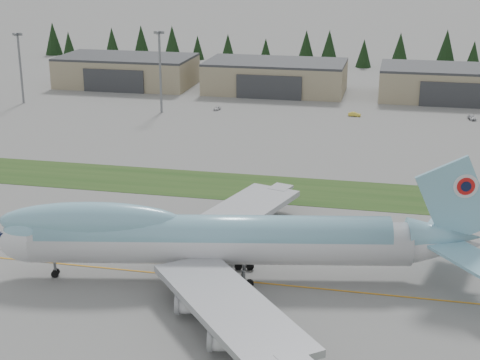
% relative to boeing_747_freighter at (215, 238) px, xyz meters
% --- Properties ---
extents(ground, '(7000.00, 7000.00, 0.00)m').
position_rel_boeing_747_freighter_xyz_m(ground, '(-0.98, -0.31, -6.74)').
color(ground, slate).
rests_on(ground, ground).
extents(grass_strip_far, '(400.00, 18.00, 0.08)m').
position_rel_boeing_747_freighter_xyz_m(grass_strip_far, '(-0.98, 44.69, -6.74)').
color(grass_strip_far, '#244518').
rests_on(grass_strip_far, ground).
extents(taxiway_line_main, '(400.00, 0.40, 0.02)m').
position_rel_boeing_747_freighter_xyz_m(taxiway_line_main, '(-0.98, -0.31, -6.74)').
color(taxiway_line_main, '#C68417').
rests_on(taxiway_line_main, ground).
extents(boeing_747_freighter, '(77.95, 65.81, 20.44)m').
position_rel_boeing_747_freighter_xyz_m(boeing_747_freighter, '(0.00, 0.00, 0.00)').
color(boeing_747_freighter, silver).
rests_on(boeing_747_freighter, ground).
extents(hangar_left, '(48.00, 26.60, 10.80)m').
position_rel_boeing_747_freighter_xyz_m(hangar_left, '(-70.98, 149.58, -1.35)').
color(hangar_left, gray).
rests_on(hangar_left, ground).
extents(hangar_center, '(48.00, 26.60, 10.80)m').
position_rel_boeing_747_freighter_xyz_m(hangar_center, '(-15.98, 149.58, -1.35)').
color(hangar_center, gray).
rests_on(hangar_center, ground).
extents(hangar_right, '(48.00, 26.60, 10.80)m').
position_rel_boeing_747_freighter_xyz_m(hangar_right, '(44.02, 149.58, -1.35)').
color(hangar_right, gray).
rests_on(hangar_right, ground).
extents(floodlight_masts, '(158.52, 10.04, 24.83)m').
position_rel_boeing_747_freighter_xyz_m(floodlight_masts, '(-47.37, 110.18, 9.41)').
color(floodlight_masts, slate).
rests_on(floodlight_masts, ground).
extents(service_vehicle_a, '(2.07, 3.53, 1.13)m').
position_rel_boeing_747_freighter_xyz_m(service_vehicle_a, '(-28.92, 116.86, -6.74)').
color(service_vehicle_a, silver).
rests_on(service_vehicle_a, ground).
extents(service_vehicle_b, '(3.85, 1.58, 1.24)m').
position_rel_boeing_747_freighter_xyz_m(service_vehicle_b, '(13.77, 117.44, -6.74)').
color(service_vehicle_b, yellow).
rests_on(service_vehicle_b, ground).
extents(service_vehicle_c, '(2.58, 4.84, 1.33)m').
position_rel_boeing_747_freighter_xyz_m(service_vehicle_c, '(48.16, 120.35, -6.74)').
color(service_vehicle_c, '#B0B1B5').
rests_on(service_vehicle_c, ground).
extents(conifer_belt, '(271.32, 15.04, 15.89)m').
position_rel_boeing_747_freighter_xyz_m(conifer_belt, '(2.49, 211.73, 0.30)').
color(conifer_belt, black).
rests_on(conifer_belt, ground).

